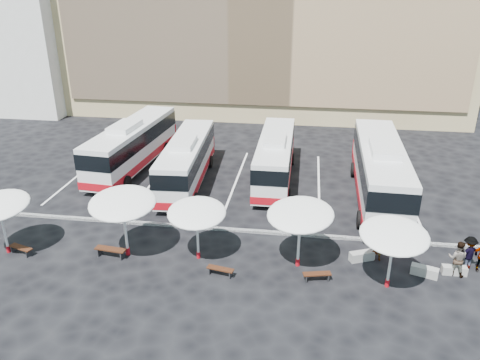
# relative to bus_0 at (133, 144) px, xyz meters

# --- Properties ---
(ground) EXTENTS (120.00, 120.00, 0.00)m
(ground) POSITION_rel_bus_0_xyz_m (8.33, -9.42, -1.96)
(ground) COLOR black
(ground) RESTS_ON ground
(apartment_block) EXTENTS (14.00, 14.00, 18.00)m
(apartment_block) POSITION_rel_bus_0_xyz_m (-19.67, 18.58, 7.04)
(apartment_block) COLOR silver
(apartment_block) RESTS_ON ground
(curb_divider) EXTENTS (34.00, 0.25, 0.15)m
(curb_divider) POSITION_rel_bus_0_xyz_m (8.33, -8.92, -1.88)
(curb_divider) COLOR black
(curb_divider) RESTS_ON ground
(bay_lines) EXTENTS (24.15, 12.00, 0.01)m
(bay_lines) POSITION_rel_bus_0_xyz_m (8.33, -1.42, -1.95)
(bay_lines) COLOR white
(bay_lines) RESTS_ON ground
(bus_0) EXTENTS (3.56, 12.25, 3.83)m
(bus_0) POSITION_rel_bus_0_xyz_m (0.00, 0.00, 0.00)
(bus_0) COLOR white
(bus_0) RESTS_ON ground
(bus_1) EXTENTS (3.08, 11.30, 3.55)m
(bus_1) POSITION_rel_bus_0_xyz_m (4.90, -2.36, -0.15)
(bus_1) COLOR white
(bus_1) RESTS_ON ground
(bus_2) EXTENTS (2.65, 11.11, 3.52)m
(bus_2) POSITION_rel_bus_0_xyz_m (11.08, -0.76, -0.16)
(bus_2) COLOR white
(bus_2) RESTS_ON ground
(bus_3) EXTENTS (3.30, 13.10, 4.14)m
(bus_3) POSITION_rel_bus_0_xyz_m (18.13, -3.15, 0.16)
(bus_3) COLOR white
(bus_3) RESTS_ON ground
(sunshade_1) EXTENTS (4.05, 4.08, 3.60)m
(sunshade_1) POSITION_rel_bus_0_xyz_m (4.11, -12.29, 1.10)
(sunshade_1) COLOR white
(sunshade_1) RESTS_ON ground
(sunshade_2) EXTENTS (3.53, 3.56, 3.15)m
(sunshade_2) POSITION_rel_bus_0_xyz_m (7.93, -12.07, 0.72)
(sunshade_2) COLOR white
(sunshade_2) RESTS_ON ground
(sunshade_3) EXTENTS (4.30, 4.33, 3.47)m
(sunshade_3) POSITION_rel_bus_0_xyz_m (13.15, -12.02, 0.99)
(sunshade_3) COLOR white
(sunshade_3) RESTS_ON ground
(sunshade_4) EXTENTS (3.28, 3.32, 3.31)m
(sunshade_4) POSITION_rel_bus_0_xyz_m (17.46, -13.20, 0.85)
(sunshade_4) COLOR white
(sunshade_4) RESTS_ON ground
(wood_bench_0) EXTENTS (1.45, 0.78, 0.43)m
(wood_bench_0) POSITION_rel_bus_0_xyz_m (-1.56, -13.07, -1.63)
(wood_bench_0) COLOR black
(wood_bench_0) RESTS_ON ground
(wood_bench_1) EXTENTS (1.71, 0.63, 0.51)m
(wood_bench_1) POSITION_rel_bus_0_xyz_m (3.32, -12.65, -1.56)
(wood_bench_1) COLOR black
(wood_bench_1) RESTS_ON ground
(wood_bench_2) EXTENTS (1.41, 0.62, 0.42)m
(wood_bench_2) POSITION_rel_bus_0_xyz_m (9.38, -13.47, -1.64)
(wood_bench_2) COLOR black
(wood_bench_2) RESTS_ON ground
(wood_bench_3) EXTENTS (1.42, 0.67, 0.42)m
(wood_bench_3) POSITION_rel_bus_0_xyz_m (14.12, -13.21, -1.64)
(wood_bench_3) COLOR black
(wood_bench_3) RESTS_ON ground
(conc_bench_0) EXTENTS (1.38, 0.93, 0.49)m
(conc_bench_0) POSITION_rel_bus_0_xyz_m (16.47, -11.02, -1.71)
(conc_bench_0) COLOR gray
(conc_bench_0) RESTS_ON ground
(conc_bench_1) EXTENTS (1.37, 0.84, 0.49)m
(conc_bench_1) POSITION_rel_bus_0_xyz_m (19.42, -11.99, -1.71)
(conc_bench_1) COLOR gray
(conc_bench_1) RESTS_ON ground
(conc_bench_2) EXTENTS (1.19, 0.40, 0.44)m
(conc_bench_2) POSITION_rel_bus_0_xyz_m (20.92, -11.65, -1.74)
(conc_bench_2) COLOR gray
(conc_bench_2) RESTS_ON ground
(passenger_0) EXTENTS (0.61, 0.44, 1.55)m
(passenger_0) POSITION_rel_bus_0_xyz_m (17.27, -10.86, -1.18)
(passenger_0) COLOR black
(passenger_0) RESTS_ON ground
(passenger_1) EXTENTS (1.09, 0.97, 1.87)m
(passenger_1) POSITION_rel_bus_0_xyz_m (20.96, -11.70, -1.02)
(passenger_1) COLOR black
(passenger_1) RESTS_ON ground
(passenger_3) EXTENTS (1.34, 1.11, 1.80)m
(passenger_3) POSITION_rel_bus_0_xyz_m (21.66, -11.00, -1.06)
(passenger_3) COLOR black
(passenger_3) RESTS_ON ground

